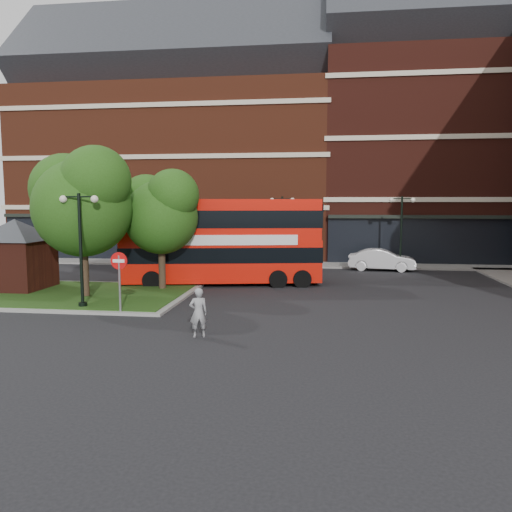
# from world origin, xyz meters

# --- Properties ---
(ground) EXTENTS (120.00, 120.00, 0.00)m
(ground) POSITION_xyz_m (0.00, 0.00, 0.00)
(ground) COLOR black
(ground) RESTS_ON ground
(pavement_far) EXTENTS (44.00, 3.00, 0.12)m
(pavement_far) POSITION_xyz_m (0.00, 16.50, 0.06)
(pavement_far) COLOR slate
(pavement_far) RESTS_ON ground
(terrace_far_left) EXTENTS (26.00, 12.00, 14.00)m
(terrace_far_left) POSITION_xyz_m (-8.00, 24.00, 7.00)
(terrace_far_left) COLOR #622917
(terrace_far_left) RESTS_ON ground
(terrace_far_right) EXTENTS (18.00, 12.00, 16.00)m
(terrace_far_right) POSITION_xyz_m (14.00, 24.00, 8.00)
(terrace_far_right) COLOR #471911
(terrace_far_right) RESTS_ON ground
(traffic_island) EXTENTS (12.60, 7.60, 0.15)m
(traffic_island) POSITION_xyz_m (-8.00, 3.00, 0.07)
(traffic_island) COLOR gray
(traffic_island) RESTS_ON ground
(kiosk) EXTENTS (6.51, 6.51, 3.60)m
(kiosk) POSITION_xyz_m (-11.00, 4.00, 2.32)
(kiosk) COLOR #471911
(kiosk) RESTS_ON traffic_island
(tree_island_west) EXTENTS (5.40, 4.71, 7.21)m
(tree_island_west) POSITION_xyz_m (-6.60, 2.58, 4.79)
(tree_island_west) COLOR #2D2116
(tree_island_west) RESTS_ON ground
(tree_island_east) EXTENTS (4.46, 3.90, 6.29)m
(tree_island_east) POSITION_xyz_m (-3.58, 5.06, 4.24)
(tree_island_east) COLOR #2D2116
(tree_island_east) RESTS_ON ground
(lamp_island) EXTENTS (1.72, 0.36, 5.00)m
(lamp_island) POSITION_xyz_m (-5.50, 0.20, 2.83)
(lamp_island) COLOR black
(lamp_island) RESTS_ON ground
(lamp_far_left) EXTENTS (1.72, 0.36, 5.00)m
(lamp_far_left) POSITION_xyz_m (2.00, 14.50, 2.83)
(lamp_far_left) COLOR black
(lamp_far_left) RESTS_ON ground
(lamp_far_right) EXTENTS (1.72, 0.36, 5.00)m
(lamp_far_right) POSITION_xyz_m (10.00, 14.50, 2.83)
(lamp_far_right) COLOR black
(lamp_far_right) RESTS_ON ground
(bus) EXTENTS (11.25, 4.46, 4.19)m
(bus) POSITION_xyz_m (-0.84, 7.48, 2.75)
(bus) COLOR red
(bus) RESTS_ON ground
(woman) EXTENTS (0.73, 0.61, 1.72)m
(woman) POSITION_xyz_m (0.58, -3.50, 0.86)
(woman) COLOR gray
(woman) RESTS_ON ground
(car_silver) EXTENTS (4.18, 1.93, 1.39)m
(car_silver) POSITION_xyz_m (-1.59, 16.00, 0.69)
(car_silver) COLOR #ADB0B5
(car_silver) RESTS_ON ground
(car_white) EXTENTS (4.59, 2.04, 1.46)m
(car_white) POSITION_xyz_m (8.78, 14.50, 0.73)
(car_white) COLOR silver
(car_white) RESTS_ON ground
(no_entry_sign) EXTENTS (0.71, 0.09, 2.58)m
(no_entry_sign) POSITION_xyz_m (-3.50, -0.50, 1.84)
(no_entry_sign) COLOR slate
(no_entry_sign) RESTS_ON ground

